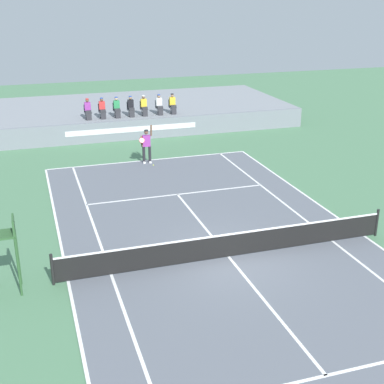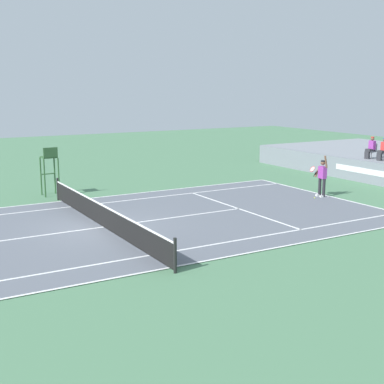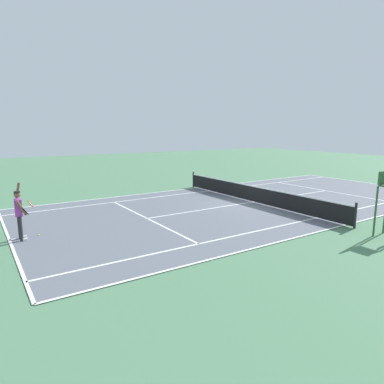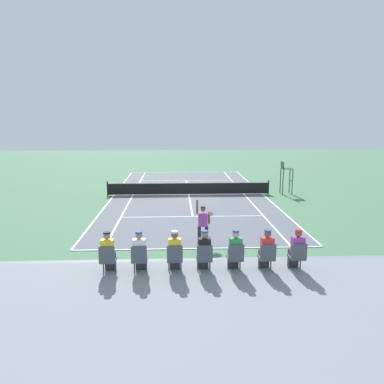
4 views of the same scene
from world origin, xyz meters
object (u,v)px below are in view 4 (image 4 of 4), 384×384
(spectator_seated_1, at_px, (266,251))
(spectator_seated_4, at_px, (175,252))
(tennis_player, at_px, (203,224))
(spectator_seated_2, at_px, (235,251))
(tennis_ball, at_px, (198,241))
(spectator_seated_0, at_px, (297,250))
(spectator_seated_6, at_px, (108,253))
(umpire_chair, at_px, (286,173))
(spectator_seated_3, at_px, (204,252))
(spectator_seated_5, at_px, (140,253))

(spectator_seated_1, height_order, spectator_seated_4, same)
(tennis_player, bearing_deg, spectator_seated_1, 103.28)
(spectator_seated_4, bearing_deg, spectator_seated_2, 180.00)
(spectator_seated_1, xyz_separation_m, tennis_ball, (1.60, -6.49, -1.83))
(tennis_player, relative_size, tennis_ball, 30.63)
(spectator_seated_0, xyz_separation_m, spectator_seated_1, (0.88, 0.00, 0.00))
(spectator_seated_6, bearing_deg, spectator_seated_0, 180.00)
(spectator_seated_2, xyz_separation_m, umpire_chair, (-6.49, -17.40, -0.30))
(umpire_chair, bearing_deg, spectator_seated_2, 69.55)
(spectator_seated_6, height_order, tennis_player, spectator_seated_6)
(spectator_seated_3, xyz_separation_m, spectator_seated_6, (2.72, 0.00, 0.00))
(spectator_seated_4, height_order, tennis_player, spectator_seated_4)
(spectator_seated_6, relative_size, tennis_player, 0.61)
(spectator_seated_1, relative_size, spectator_seated_3, 1.00)
(spectator_seated_2, relative_size, umpire_chair, 0.52)
(spectator_seated_0, xyz_separation_m, spectator_seated_3, (2.68, 0.00, 0.00))
(spectator_seated_5, bearing_deg, umpire_chair, -117.89)
(spectator_seated_6, bearing_deg, umpire_chair, -120.12)
(spectator_seated_5, bearing_deg, spectator_seated_3, 180.00)
(spectator_seated_1, relative_size, umpire_chair, 0.52)
(spectator_seated_2, bearing_deg, spectator_seated_0, 180.00)
(tennis_ball, relative_size, umpire_chair, 0.03)
(tennis_player, bearing_deg, spectator_seated_3, 86.08)
(spectator_seated_0, distance_m, umpire_chair, 18.02)
(spectator_seated_3, distance_m, spectator_seated_6, 2.72)
(spectator_seated_4, bearing_deg, umpire_chair, -115.27)
(spectator_seated_0, xyz_separation_m, umpire_chair, (-4.70, -17.40, -0.30))
(spectator_seated_6, xyz_separation_m, tennis_ball, (-2.91, -6.49, -1.83))
(spectator_seated_5, relative_size, tennis_player, 0.61)
(spectator_seated_2, xyz_separation_m, spectator_seated_3, (0.89, 0.00, 0.00))
(spectator_seated_1, relative_size, spectator_seated_4, 1.00)
(spectator_seated_4, bearing_deg, tennis_ball, -99.05)
(spectator_seated_0, bearing_deg, tennis_ball, -69.11)
(spectator_seated_6, bearing_deg, tennis_player, -117.92)
(spectator_seated_4, distance_m, tennis_ball, 6.83)
(spectator_seated_0, xyz_separation_m, tennis_ball, (2.48, -6.49, -1.83))
(spectator_seated_1, distance_m, umpire_chair, 18.27)
(spectator_seated_4, bearing_deg, spectator_seated_5, 0.00)
(spectator_seated_6, bearing_deg, spectator_seated_3, 180.00)
(spectator_seated_6, bearing_deg, spectator_seated_4, 180.00)
(spectator_seated_4, distance_m, spectator_seated_5, 1.00)
(spectator_seated_3, height_order, tennis_ball, spectator_seated_3)
(spectator_seated_3, xyz_separation_m, spectator_seated_5, (1.83, 0.00, 0.00))
(spectator_seated_2, height_order, spectator_seated_4, same)
(spectator_seated_1, bearing_deg, spectator_seated_2, 0.00)
(spectator_seated_6, xyz_separation_m, tennis_player, (-3.12, -5.89, -0.87))
(tennis_player, xyz_separation_m, tennis_ball, (0.21, -0.60, -0.96))
(spectator_seated_4, distance_m, spectator_seated_6, 1.88)
(spectator_seated_3, xyz_separation_m, tennis_player, (-0.40, -5.89, -0.87))
(spectator_seated_0, bearing_deg, spectator_seated_5, 0.00)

